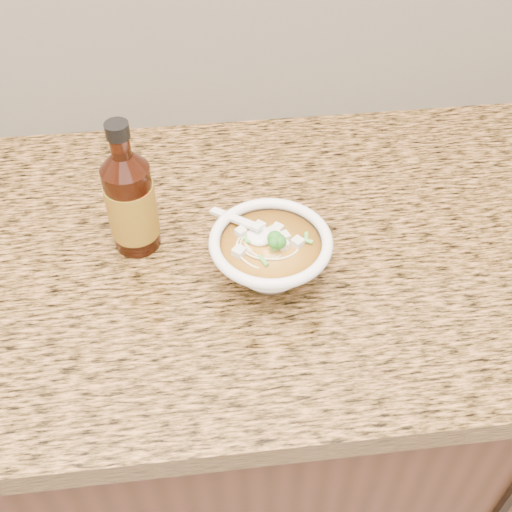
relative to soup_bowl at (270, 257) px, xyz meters
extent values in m
cube|color=#381E11|center=(-0.17, 0.08, -0.51)|extent=(4.00, 0.65, 0.86)
cube|color=#AA6F3E|center=(-0.17, 0.08, -0.06)|extent=(4.00, 0.68, 0.04)
cylinder|color=white|center=(0.00, 0.00, -0.04)|extent=(0.07, 0.07, 0.01)
torus|color=white|center=(0.00, 0.00, 0.03)|extent=(0.17, 0.17, 0.02)
torus|color=beige|center=(-0.01, 0.01, 0.02)|extent=(0.07, 0.07, 0.00)
torus|color=beige|center=(0.01, 0.01, 0.02)|extent=(0.12, 0.12, 0.00)
torus|color=beige|center=(-0.01, 0.01, 0.02)|extent=(0.06, 0.06, 0.00)
torus|color=beige|center=(0.00, 0.01, 0.02)|extent=(0.12, 0.12, 0.00)
torus|color=beige|center=(-0.01, -0.01, 0.02)|extent=(0.10, 0.10, 0.00)
torus|color=beige|center=(0.00, 0.00, 0.02)|extent=(0.08, 0.08, 0.00)
torus|color=beige|center=(-0.01, 0.01, 0.02)|extent=(0.09, 0.09, 0.00)
cube|color=silver|center=(0.01, 0.04, 0.03)|extent=(0.02, 0.02, 0.01)
cube|color=silver|center=(0.00, 0.04, 0.03)|extent=(0.01, 0.01, 0.01)
cube|color=silver|center=(-0.05, 0.01, 0.03)|extent=(0.02, 0.02, 0.01)
cube|color=silver|center=(-0.02, 0.01, 0.03)|extent=(0.02, 0.02, 0.01)
cube|color=silver|center=(-0.04, 0.02, 0.03)|extent=(0.02, 0.02, 0.01)
cube|color=silver|center=(-0.02, -0.02, 0.03)|extent=(0.02, 0.02, 0.01)
cube|color=silver|center=(0.02, -0.01, 0.03)|extent=(0.02, 0.02, 0.01)
cube|color=silver|center=(-0.02, -0.02, 0.03)|extent=(0.01, 0.01, 0.01)
cube|color=silver|center=(0.04, 0.02, 0.03)|extent=(0.01, 0.01, 0.01)
ellipsoid|color=#196014|center=(0.00, -0.01, 0.04)|extent=(0.03, 0.03, 0.03)
cylinder|color=#5CB144|center=(0.03, -0.01, 0.03)|extent=(0.01, 0.02, 0.01)
cylinder|color=#5CB144|center=(0.02, -0.04, 0.03)|extent=(0.02, 0.01, 0.01)
cylinder|color=#5CB144|center=(0.01, -0.02, 0.03)|extent=(0.01, 0.02, 0.01)
cylinder|color=#5CB144|center=(-0.03, 0.02, 0.03)|extent=(0.02, 0.01, 0.01)
cylinder|color=#5CB144|center=(-0.01, 0.03, 0.03)|extent=(0.02, 0.02, 0.01)
cylinder|color=#5CB144|center=(0.00, -0.02, 0.03)|extent=(0.02, 0.02, 0.01)
ellipsoid|color=white|center=(-0.01, 0.01, 0.03)|extent=(0.04, 0.04, 0.01)
cube|color=white|center=(-0.04, 0.05, 0.03)|extent=(0.07, 0.07, 0.02)
cylinder|color=#3E1508|center=(-0.19, 0.09, 0.03)|extent=(0.07, 0.07, 0.14)
cylinder|color=#3E1508|center=(-0.19, 0.09, 0.14)|extent=(0.03, 0.03, 0.03)
cylinder|color=black|center=(-0.19, 0.09, 0.16)|extent=(0.03, 0.03, 0.02)
cylinder|color=red|center=(-0.19, 0.09, 0.03)|extent=(0.07, 0.07, 0.09)
camera|label=1|loc=(-0.09, -0.60, 0.64)|focal=45.00mm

